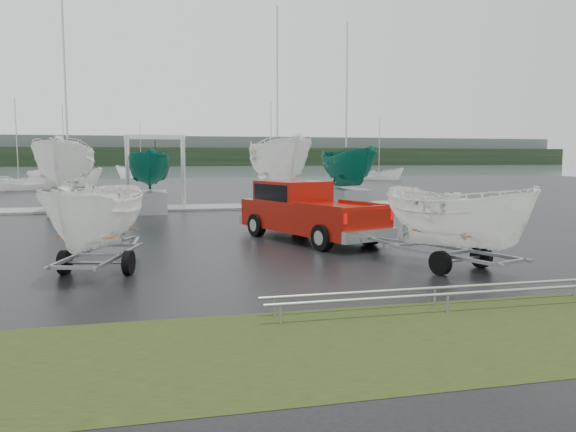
{
  "coord_description": "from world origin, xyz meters",
  "views": [
    {
      "loc": [
        -1.25,
        -19.04,
        2.89
      ],
      "look_at": [
        2.45,
        -3.34,
        1.2
      ],
      "focal_mm": 35.0,
      "sensor_mm": 36.0,
      "label": 1
    }
  ],
  "objects": [
    {
      "name": "dock",
      "position": [
        0.0,
        13.0,
        0.05
      ],
      "size": [
        30.0,
        3.0,
        0.12
      ],
      "primitive_type": "cube",
      "color": "gray",
      "rests_on": "ground"
    },
    {
      "name": "mast_rack_2",
      "position": [
        4.0,
        -9.5,
        0.35
      ],
      "size": [
        7.0,
        0.56,
        0.06
      ],
      "color": "#95989D",
      "rests_on": "ground"
    },
    {
      "name": "pickup_truck",
      "position": [
        3.83,
        -0.03,
        1.07
      ],
      "size": [
        4.15,
        6.48,
        2.04
      ],
      "rotation": [
        0.0,
        0.0,
        0.37
      ],
      "color": "maroon",
      "rests_on": "ground"
    },
    {
      "name": "boat_hoist",
      "position": [
        -1.25,
        13.0,
        2.67
      ],
      "size": [
        3.3,
        2.18,
        4.12
      ],
      "color": "silver",
      "rests_on": "ground"
    },
    {
      "name": "moored_boat_3",
      "position": [
        26.43,
        47.96,
        0.01
      ],
      "size": [
        3.3,
        3.28,
        11.14
      ],
      "rotation": [
        0.0,
        0.0,
        1.02
      ],
      "color": "white",
      "rests_on": "ground"
    },
    {
      "name": "far_hill",
      "position": [
        0.0,
        178.0,
        5.0
      ],
      "size": [
        300.0,
        6.0,
        10.0
      ],
      "primitive_type": "cube",
      "color": "#4C5651",
      "rests_on": "ground"
    },
    {
      "name": "keelboat_1",
      "position": [
        -1.52,
        11.2,
        3.36
      ],
      "size": [
        2.14,
        3.2,
        6.8
      ],
      "color": "#95989D",
      "rests_on": "ground"
    },
    {
      "name": "moored_boat_2",
      "position": [
        9.13,
        31.86,
        0.01
      ],
      "size": [
        2.27,
        2.32,
        10.97
      ],
      "rotation": [
        0.0,
        0.0,
        3.13
      ],
      "color": "white",
      "rests_on": "ground"
    },
    {
      "name": "treeline",
      "position": [
        0.0,
        170.0,
        3.0
      ],
      "size": [
        300.0,
        8.0,
        6.0
      ],
      "primitive_type": "cube",
      "color": "black",
      "rests_on": "ground"
    },
    {
      "name": "ground_plane",
      "position": [
        0.0,
        0.0,
        0.0
      ],
      "size": [
        120.0,
        120.0,
        0.0
      ],
      "primitive_type": "plane",
      "color": "black",
      "rests_on": "ground"
    },
    {
      "name": "moored_boat_1",
      "position": [
        -10.1,
        40.78,
        0.0
      ],
      "size": [
        3.34,
        3.28,
        11.74
      ],
      "rotation": [
        0.0,
        0.0,
        1.39
      ],
      "color": "white",
      "rests_on": "ground"
    },
    {
      "name": "keelboat_3",
      "position": [
        9.45,
        11.3,
        3.66
      ],
      "size": [
        2.31,
        3.2,
        10.48
      ],
      "color": "#95989D",
      "rests_on": "ground"
    },
    {
      "name": "trailer_parked",
      "position": [
        -2.68,
        -4.45,
        2.8
      ],
      "size": [
        2.16,
        3.78,
        5.17
      ],
      "rotation": [
        0.0,
        0.0,
        -0.26
      ],
      "color": "#95989D",
      "rests_on": "ground"
    },
    {
      "name": "grass_verge",
      "position": [
        0.0,
        -11.0,
        0.0
      ],
      "size": [
        40.0,
        40.0,
        0.0
      ],
      "primitive_type": "plane",
      "color": "black",
      "rests_on": "ground"
    },
    {
      "name": "keelboat_0",
      "position": [
        -5.58,
        11.0,
        4.26
      ],
      "size": [
        2.67,
        3.2,
        10.85
      ],
      "color": "#95989D",
      "rests_on": "ground"
    },
    {
      "name": "lake",
      "position": [
        0.0,
        100.0,
        -0.01
      ],
      "size": [
        300.0,
        300.0,
        0.0
      ],
      "primitive_type": "plane",
      "color": "gray",
      "rests_on": "ground"
    },
    {
      "name": "moored_boat_5",
      "position": [
        -3.28,
        64.06,
        0.0
      ],
      "size": [
        2.81,
        2.75,
        11.49
      ],
      "rotation": [
        0.0,
        0.0,
        4.76
      ],
      "color": "white",
      "rests_on": "ground"
    },
    {
      "name": "moored_boat_0",
      "position": [
        -12.99,
        34.34,
        0.01
      ],
      "size": [
        2.95,
        2.92,
        10.97
      ],
      "rotation": [
        0.0,
        0.0,
        5.08
      ],
      "color": "white",
      "rests_on": "ground"
    },
    {
      "name": "trailer_hitched",
      "position": [
        6.2,
        -6.17,
        2.73
      ],
      "size": [
        2.4,
        3.78,
        5.04
      ],
      "rotation": [
        0.0,
        0.0,
        0.37
      ],
      "color": "#95989D",
      "rests_on": "ground"
    },
    {
      "name": "keelboat_2",
      "position": [
        5.34,
        11.0,
        4.55
      ],
      "size": [
        2.86,
        3.2,
        11.04
      ],
      "color": "#95989D",
      "rests_on": "ground"
    }
  ]
}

